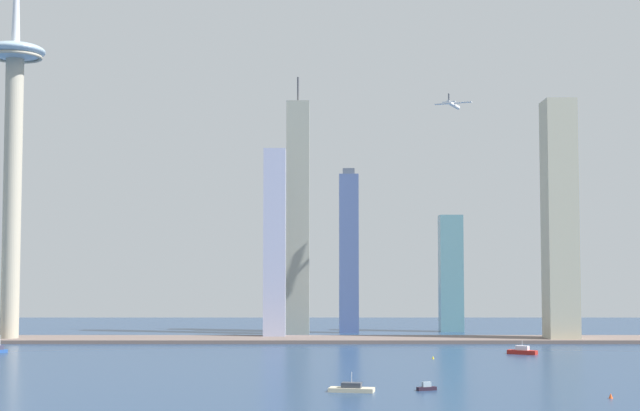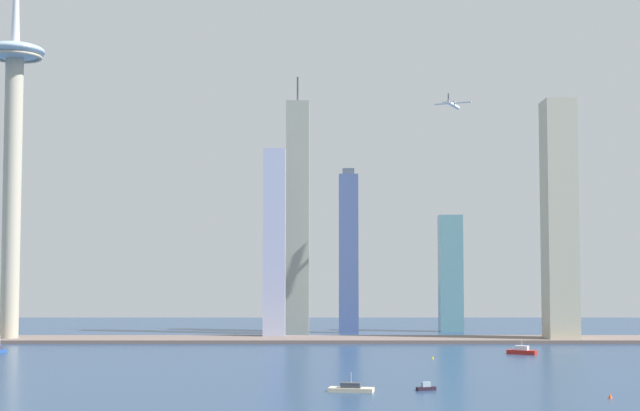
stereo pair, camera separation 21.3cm
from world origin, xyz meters
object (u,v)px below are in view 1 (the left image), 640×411
Objects in this scene: skyscraper_1 at (557,220)px; boat_5 at (520,351)px; skyscraper_5 at (272,244)px; airplane at (451,105)px; skyscraper_0 at (346,252)px; boat_1 at (349,388)px; skyscraper_6 at (448,273)px; skyscraper_4 at (282,272)px; skyscraper_2 at (295,217)px; channel_buoy_2 at (431,357)px; boat_0 at (424,387)px; channel_buoy_0 at (608,396)px; observation_tower at (11,124)px.

boat_5 is (-47.00, -97.79, -80.80)m from skyscraper_1.
skyscraper_5 is 4.93× the size of airplane.
skyscraper_0 is 6.76× the size of boat_1.
skyscraper_6 is at bearing 10.17° from skyscraper_0.
skyscraper_4 is 263.86m from boat_5.
airplane is at bearing -95.36° from skyscraper_6.
skyscraper_1 is 322.01m from boat_1.
airplane reaches higher than skyscraper_6.
skyscraper_4 is 94.06m from skyscraper_5.
skyscraper_4 is 394.75m from boat_1.
skyscraper_2 is (-39.39, -14.66, 26.55)m from skyscraper_0.
skyscraper_5 reaches higher than channel_buoy_2.
skyscraper_1 reaches higher than boat_0.
skyscraper_4 is at bearing 107.54° from skyscraper_2.
skyscraper_0 is 79.89× the size of channel_buoy_2.
skyscraper_0 reaches higher than skyscraper_6.
airplane is at bearing 77.96° from channel_buoy_2.
skyscraper_5 reaches higher than skyscraper_0.
skyscraper_5 is 7.80× the size of boat_5.
skyscraper_1 is 1.23× the size of skyscraper_5.
skyscraper_2 is 364.37m from boat_1.
skyscraper_2 is at bearing 156.13° from skyscraper_1.
observation_tower is at bearing 137.60° from channel_buoy_0.
skyscraper_1 is 129.92m from skyscraper_6.
skyscraper_2 reaches higher than skyscraper_4.
skyscraper_1 reaches higher than skyscraper_4.
channel_buoy_2 is (-102.06, -127.70, -81.78)m from skyscraper_1.
skyscraper_2 reaches higher than skyscraper_1.
observation_tower is at bearing -157.86° from skyscraper_2.
channel_buoy_0 is (-53.92, -292.24, -81.62)m from skyscraper_1.
observation_tower is 348.54m from skyscraper_6.
skyscraper_4 is 265.47m from channel_buoy_2.
skyscraper_5 reaches higher than channel_buoy_0.
skyscraper_6 reaches higher than channel_buoy_2.
skyscraper_6 is 10.91× the size of boat_0.
channel_buoy_0 reaches higher than channel_buoy_2.
skyscraper_6 is at bearing 31.57° from skyscraper_5.
skyscraper_2 is (-180.83, 80.01, 6.51)m from skyscraper_1.
skyscraper_5 is at bearing 114.08° from channel_buoy_0.
skyscraper_0 is at bearing 76.01° from airplane.
skyscraper_1 is at bearing -33.79° from skyscraper_0.
observation_tower is 17.55× the size of boat_5.
skyscraper_1 is 85.62× the size of channel_buoy_0.
skyscraper_6 is 142.22m from airplane.
skyscraper_0 is at bearing 21.85° from observation_tower.
boat_5 reaches higher than boat_0.
skyscraper_6 is (314.96, 108.27, -102.74)m from observation_tower.
airplane reaches higher than skyscraper_1.
boat_5 is (94.45, -192.46, -60.76)m from skyscraper_0.
channel_buoy_0 is 171.44m from channel_buoy_2.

